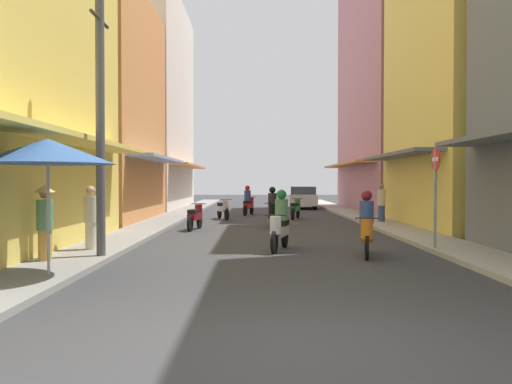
{
  "coord_description": "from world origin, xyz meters",
  "views": [
    {
      "loc": [
        -0.56,
        -5.52,
        1.8
      ],
      "look_at": [
        -0.55,
        19.24,
        1.28
      ],
      "focal_mm": 35.97,
      "sensor_mm": 36.0,
      "label": 1
    }
  ],
  "objects_px": {
    "motorbike_orange": "(367,227)",
    "street_sign_no_entry": "(435,184)",
    "pedestrian_foreground": "(45,220)",
    "motorbike_silver": "(223,209)",
    "motorbike_green": "(296,208)",
    "motorbike_black": "(272,209)",
    "motorbike_red": "(248,202)",
    "motorbike_white": "(280,223)",
    "utility_pole": "(100,124)",
    "vendor_umbrella": "(48,151)",
    "pedestrian_crossing": "(381,204)",
    "pedestrian_midway": "(91,220)",
    "motorbike_maroon": "(195,216)",
    "parked_car": "(303,197)"
  },
  "relations": [
    {
      "from": "motorbike_black",
      "to": "pedestrian_midway",
      "type": "height_order",
      "value": "pedestrian_midway"
    },
    {
      "from": "motorbike_silver",
      "to": "vendor_umbrella",
      "type": "distance_m",
      "value": 15.19
    },
    {
      "from": "street_sign_no_entry",
      "to": "pedestrian_crossing",
      "type": "bearing_deg",
      "value": 85.12
    },
    {
      "from": "motorbike_green",
      "to": "parked_car",
      "type": "xyz_separation_m",
      "value": [
        1.19,
        9.2,
        0.24
      ]
    },
    {
      "from": "motorbike_white",
      "to": "pedestrian_crossing",
      "type": "xyz_separation_m",
      "value": [
        4.61,
        8.06,
        0.15
      ]
    },
    {
      "from": "motorbike_orange",
      "to": "vendor_umbrella",
      "type": "height_order",
      "value": "vendor_umbrella"
    },
    {
      "from": "pedestrian_foreground",
      "to": "street_sign_no_entry",
      "type": "bearing_deg",
      "value": 12.97
    },
    {
      "from": "pedestrian_crossing",
      "to": "street_sign_no_entry",
      "type": "xyz_separation_m",
      "value": [
        -0.72,
        -8.46,
        0.86
      ]
    },
    {
      "from": "motorbike_green",
      "to": "vendor_umbrella",
      "type": "distance_m",
      "value": 16.37
    },
    {
      "from": "motorbike_green",
      "to": "motorbike_maroon",
      "type": "xyz_separation_m",
      "value": [
        -4.14,
        -5.53,
        0.0
      ]
    },
    {
      "from": "street_sign_no_entry",
      "to": "motorbike_white",
      "type": "bearing_deg",
      "value": 174.05
    },
    {
      "from": "motorbike_green",
      "to": "parked_car",
      "type": "distance_m",
      "value": 9.28
    },
    {
      "from": "motorbike_silver",
      "to": "motorbike_red",
      "type": "relative_size",
      "value": 0.98
    },
    {
      "from": "motorbike_maroon",
      "to": "pedestrian_foreground",
      "type": "distance_m",
      "value": 8.39
    },
    {
      "from": "motorbike_black",
      "to": "pedestrian_crossing",
      "type": "distance_m",
      "value": 4.73
    },
    {
      "from": "parked_car",
      "to": "motorbike_silver",
      "type": "bearing_deg",
      "value": -115.84
    },
    {
      "from": "motorbike_maroon",
      "to": "vendor_umbrella",
      "type": "xyz_separation_m",
      "value": [
        -1.48,
        -9.74,
        1.83
      ]
    },
    {
      "from": "pedestrian_foreground",
      "to": "vendor_umbrella",
      "type": "relative_size",
      "value": 0.67
    },
    {
      "from": "vendor_umbrella",
      "to": "utility_pole",
      "type": "relative_size",
      "value": 0.43
    },
    {
      "from": "motorbike_orange",
      "to": "street_sign_no_entry",
      "type": "xyz_separation_m",
      "value": [
        1.86,
        0.63,
        1.01
      ]
    },
    {
      "from": "motorbike_silver",
      "to": "motorbike_maroon",
      "type": "relative_size",
      "value": 0.96
    },
    {
      "from": "motorbike_maroon",
      "to": "utility_pole",
      "type": "distance_m",
      "value": 7.89
    },
    {
      "from": "motorbike_green",
      "to": "motorbike_black",
      "type": "xyz_separation_m",
      "value": [
        -1.25,
        -4.17,
        0.2
      ]
    },
    {
      "from": "motorbike_red",
      "to": "parked_car",
      "type": "bearing_deg",
      "value": 62.05
    },
    {
      "from": "motorbike_black",
      "to": "vendor_umbrella",
      "type": "bearing_deg",
      "value": -111.45
    },
    {
      "from": "motorbike_orange",
      "to": "motorbike_red",
      "type": "relative_size",
      "value": 1.01
    },
    {
      "from": "motorbike_red",
      "to": "street_sign_no_entry",
      "type": "xyz_separation_m",
      "value": [
        4.92,
        -14.15,
        1.01
      ]
    },
    {
      "from": "pedestrian_midway",
      "to": "utility_pole",
      "type": "bearing_deg",
      "value": -61.95
    },
    {
      "from": "motorbike_silver",
      "to": "motorbike_green",
      "type": "height_order",
      "value": "same"
    },
    {
      "from": "motorbike_silver",
      "to": "motorbike_green",
      "type": "bearing_deg",
      "value": 5.9
    },
    {
      "from": "motorbike_silver",
      "to": "motorbike_red",
      "type": "height_order",
      "value": "motorbike_red"
    },
    {
      "from": "motorbike_maroon",
      "to": "motorbike_red",
      "type": "height_order",
      "value": "motorbike_red"
    },
    {
      "from": "utility_pole",
      "to": "pedestrian_foreground",
      "type": "bearing_deg",
      "value": -143.33
    },
    {
      "from": "pedestrian_crossing",
      "to": "motorbike_silver",
      "type": "bearing_deg",
      "value": 158.19
    },
    {
      "from": "motorbike_maroon",
      "to": "motorbike_silver",
      "type": "bearing_deg",
      "value": 82.28
    },
    {
      "from": "pedestrian_midway",
      "to": "motorbike_white",
      "type": "bearing_deg",
      "value": 8.31
    },
    {
      "from": "motorbike_white",
      "to": "utility_pole",
      "type": "bearing_deg",
      "value": -156.97
    },
    {
      "from": "motorbike_orange",
      "to": "motorbike_green",
      "type": "distance_m",
      "value": 12.19
    },
    {
      "from": "street_sign_no_entry",
      "to": "pedestrian_foreground",
      "type": "bearing_deg",
      "value": -167.03
    },
    {
      "from": "motorbike_black",
      "to": "street_sign_no_entry",
      "type": "distance_m",
      "value": 8.38
    },
    {
      "from": "pedestrian_foreground",
      "to": "motorbike_orange",
      "type": "bearing_deg",
      "value": 11.4
    },
    {
      "from": "motorbike_orange",
      "to": "vendor_umbrella",
      "type": "bearing_deg",
      "value": -154.02
    },
    {
      "from": "motorbike_white",
      "to": "utility_pole",
      "type": "relative_size",
      "value": 0.29
    },
    {
      "from": "motorbike_black",
      "to": "motorbike_maroon",
      "type": "bearing_deg",
      "value": -154.73
    },
    {
      "from": "motorbike_white",
      "to": "motorbike_maroon",
      "type": "height_order",
      "value": "motorbike_white"
    },
    {
      "from": "vendor_umbrella",
      "to": "street_sign_no_entry",
      "type": "relative_size",
      "value": 0.97
    },
    {
      "from": "pedestrian_midway",
      "to": "street_sign_no_entry",
      "type": "distance_m",
      "value": 8.64
    },
    {
      "from": "utility_pole",
      "to": "motorbike_red",
      "type": "bearing_deg",
      "value": 78.7
    },
    {
      "from": "motorbike_white",
      "to": "vendor_umbrella",
      "type": "height_order",
      "value": "vendor_umbrella"
    },
    {
      "from": "motorbike_green",
      "to": "motorbike_black",
      "type": "distance_m",
      "value": 4.36
    }
  ]
}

